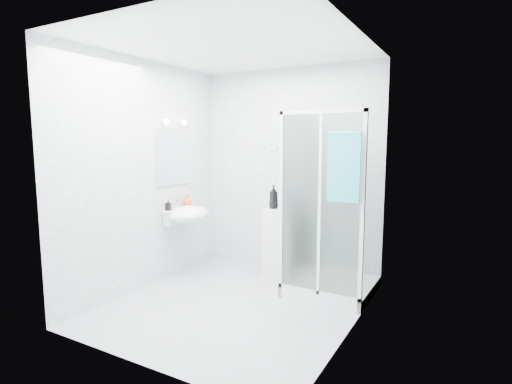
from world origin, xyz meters
The scene contains 12 objects.
room centered at (0.00, 0.00, 1.30)m, with size 2.40×2.60×2.60m.
shower_enclosure centered at (0.67, 0.77, 0.45)m, with size 0.90×0.95×2.00m.
wall_basin centered at (-0.99, 0.45, 0.80)m, with size 0.46×0.56×0.35m.
mirror centered at (-1.19, 0.45, 1.50)m, with size 0.02×0.60×0.70m, color white.
vanity_lights centered at (-1.14, 0.45, 1.92)m, with size 0.10×0.40×0.08m.
wall_hooks centered at (-0.25, 1.26, 1.62)m, with size 0.23×0.06×0.03m.
storage_cabinet centered at (0.03, 1.03, 0.43)m, with size 0.38×0.39×0.87m.
hand_towel centered at (1.00, 0.36, 1.46)m, with size 0.32×0.05×0.68m.
shampoo_bottle_a centered at (-0.06, 0.99, 1.01)m, with size 0.11×0.11×0.30m, color black.
shampoo_bottle_b centered at (0.12, 1.06, 0.98)m, with size 0.11×0.11×0.23m, color #0B1647.
soap_dispenser_orange centered at (-1.11, 0.62, 0.94)m, with size 0.12×0.12×0.15m, color red.
soap_dispenser_black centered at (-1.11, 0.26, 0.93)m, with size 0.06×0.06×0.14m, color black.
Camera 1 is at (2.12, -3.36, 1.70)m, focal length 28.00 mm.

